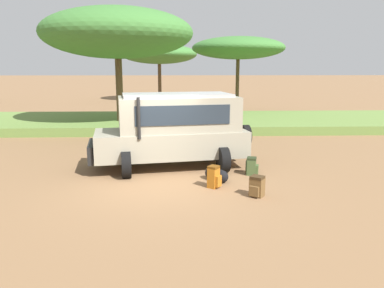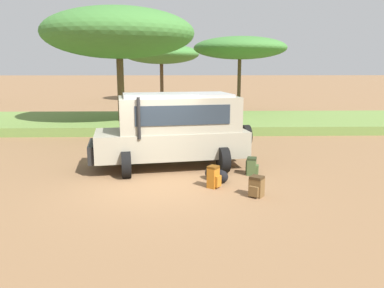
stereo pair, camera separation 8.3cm
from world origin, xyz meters
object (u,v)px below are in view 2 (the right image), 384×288
(backpack_cluster_center, at_px, (256,187))
(safari_vehicle, at_px, (174,129))
(acacia_tree_right_mid, at_px, (240,48))
(backpack_beside_front_wheel, at_px, (214,177))
(duffel_bag_low_black_case, at_px, (216,175))
(acacia_tree_left_mid, at_px, (119,33))
(acacia_tree_centre_back, at_px, (161,54))
(backpack_near_rear_wheel, at_px, (252,166))

(backpack_cluster_center, bearing_deg, safari_vehicle, 125.21)
(safari_vehicle, relative_size, acacia_tree_right_mid, 0.88)
(backpack_beside_front_wheel, bearing_deg, duffel_bag_low_black_case, 77.62)
(safari_vehicle, distance_m, acacia_tree_left_mid, 9.40)
(backpack_beside_front_wheel, relative_size, acacia_tree_centre_back, 0.08)
(backpack_cluster_center, height_order, backpack_near_rear_wheel, backpack_near_rear_wheel)
(backpack_beside_front_wheel, xyz_separation_m, duffel_bag_low_black_case, (0.14, 0.63, -0.11))
(duffel_bag_low_black_case, distance_m, acacia_tree_right_mid, 16.17)
(backpack_near_rear_wheel, height_order, acacia_tree_left_mid, acacia_tree_left_mid)
(duffel_bag_low_black_case, bearing_deg, acacia_tree_left_mid, 113.54)
(duffel_bag_low_black_case, bearing_deg, safari_vehicle, 127.06)
(safari_vehicle, height_order, acacia_tree_left_mid, acacia_tree_left_mid)
(backpack_beside_front_wheel, xyz_separation_m, acacia_tree_centre_back, (-2.88, 29.34, 4.33))
(backpack_beside_front_wheel, height_order, acacia_tree_centre_back, acacia_tree_centre_back)
(backpack_cluster_center, height_order, acacia_tree_right_mid, acacia_tree_right_mid)
(backpack_beside_front_wheel, distance_m, backpack_cluster_center, 1.29)
(acacia_tree_centre_back, relative_size, acacia_tree_right_mid, 1.23)
(backpack_cluster_center, relative_size, acacia_tree_right_mid, 0.09)
(safari_vehicle, xyz_separation_m, backpack_cluster_center, (2.15, -3.04, -1.03))
(backpack_beside_front_wheel, relative_size, acacia_tree_right_mid, 0.10)
(backpack_near_rear_wheel, relative_size, acacia_tree_left_mid, 0.07)
(acacia_tree_left_mid, bearing_deg, backpack_beside_front_wheel, -68.41)
(safari_vehicle, bearing_deg, acacia_tree_right_mid, 72.88)
(backpack_cluster_center, relative_size, acacia_tree_centre_back, 0.07)
(safari_vehicle, height_order, acacia_tree_right_mid, acacia_tree_right_mid)
(backpack_beside_front_wheel, bearing_deg, acacia_tree_right_mid, 79.00)
(safari_vehicle, xyz_separation_m, acacia_tree_left_mid, (-3.00, 8.10, 3.71))
(backpack_cluster_center, height_order, acacia_tree_left_mid, acacia_tree_left_mid)
(safari_vehicle, height_order, duffel_bag_low_black_case, safari_vehicle)
(safari_vehicle, xyz_separation_m, backpack_beside_front_wheel, (1.11, -2.28, -1.00))
(safari_vehicle, xyz_separation_m, acacia_tree_right_mid, (4.20, 13.64, 3.26))
(backpack_beside_front_wheel, relative_size, backpack_near_rear_wheel, 1.13)
(duffel_bag_low_black_case, bearing_deg, acacia_tree_right_mid, 79.06)
(backpack_beside_front_wheel, bearing_deg, backpack_near_rear_wheel, 43.70)
(backpack_beside_front_wheel, height_order, acacia_tree_right_mid, acacia_tree_right_mid)
(backpack_near_rear_wheel, height_order, acacia_tree_centre_back, acacia_tree_centre_back)
(backpack_beside_front_wheel, bearing_deg, safari_vehicle, 115.88)
(backpack_beside_front_wheel, relative_size, duffel_bag_low_black_case, 0.79)
(acacia_tree_right_mid, bearing_deg, backpack_cluster_center, -97.02)
(acacia_tree_centre_back, bearing_deg, backpack_beside_front_wheel, -84.40)
(backpack_cluster_center, height_order, acacia_tree_centre_back, acacia_tree_centre_back)
(acacia_tree_left_mid, relative_size, acacia_tree_centre_back, 1.02)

